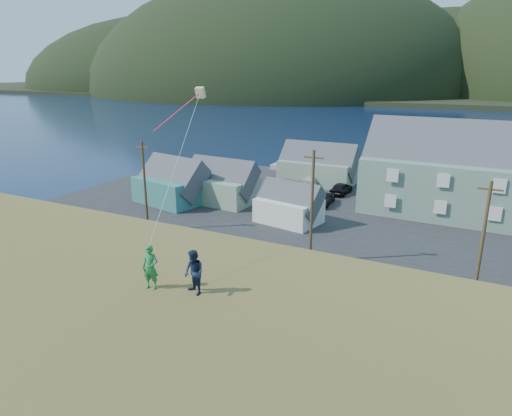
{
  "coord_description": "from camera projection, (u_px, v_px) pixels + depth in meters",
  "views": [
    {
      "loc": [
        11.84,
        -32.05,
        15.62
      ],
      "look_at": [
        1.65,
        -12.18,
        8.8
      ],
      "focal_mm": 32.0,
      "sensor_mm": 36.0,
      "label": 1
    }
  ],
  "objects": [
    {
      "name": "utility_poles",
      "position": [
        291.0,
        208.0,
        37.87
      ],
      "size": [
        30.17,
        0.24,
        9.43
      ],
      "color": "#47331E",
      "rests_on": "waterfront_lot"
    },
    {
      "name": "grass_strip",
      "position": [
        297.0,
        279.0,
        35.29
      ],
      "size": [
        110.0,
        8.0,
        0.1
      ],
      "primitive_type": "cube",
      "color": "#4C3D19",
      "rests_on": "ground"
    },
    {
      "name": "shed_palegreen_near",
      "position": [
        220.0,
        183.0,
        55.04
      ],
      "size": [
        9.3,
        6.2,
        6.48
      ],
      "rotation": [
        0.0,
        0.0,
        -0.07
      ],
      "color": "gray",
      "rests_on": "waterfront_lot"
    },
    {
      "name": "kite_flyer_navy",
      "position": [
        194.0,
        273.0,
        17.59
      ],
      "size": [
        1.07,
        0.97,
        1.79
      ],
      "primitive_type": "imported",
      "rotation": [
        0.0,
        0.0,
        -0.41
      ],
      "color": "#17233F",
      "rests_on": "hillside"
    },
    {
      "name": "shed_white",
      "position": [
        289.0,
        204.0,
        47.63
      ],
      "size": [
        7.41,
        5.58,
        5.34
      ],
      "rotation": [
        0.0,
        0.0,
        -0.18
      ],
      "color": "silver",
      "rests_on": "waterfront_lot"
    },
    {
      "name": "far_shore",
      "position": [
        478.0,
        91.0,
        317.54
      ],
      "size": [
        900.0,
        320.0,
        2.0
      ],
      "primitive_type": "cube",
      "color": "black",
      "rests_on": "ground"
    },
    {
      "name": "parked_cars",
      "position": [
        301.0,
        190.0,
        58.24
      ],
      "size": [
        22.9,
        14.05,
        1.58
      ],
      "color": "#A09FA4",
      "rests_on": "waterfront_lot"
    },
    {
      "name": "shed_palegreen_far",
      "position": [
        318.0,
        165.0,
        63.89
      ],
      "size": [
        10.61,
        6.09,
        7.13
      ],
      "rotation": [
        0.0,
        0.0,
        -0.0
      ],
      "color": "slate",
      "rests_on": "waterfront_lot"
    },
    {
      "name": "waterfront_lot",
      "position": [
        361.0,
        213.0,
        51.46
      ],
      "size": [
        72.0,
        36.0,
        0.12
      ],
      "primitive_type": "cube",
      "color": "#28282B",
      "rests_on": "ground"
    },
    {
      "name": "shed_teal",
      "position": [
        172.0,
        182.0,
        54.89
      ],
      "size": [
        9.67,
        7.67,
        6.8
      ],
      "rotation": [
        0.0,
        0.0,
        -0.21
      ],
      "color": "#306F70",
      "rests_on": "waterfront_lot"
    },
    {
      "name": "kite_rig",
      "position": [
        196.0,
        97.0,
        23.5
      ],
      "size": [
        1.86,
        4.03,
        9.63
      ],
      "color": "beige",
      "rests_on": "ground"
    },
    {
      "name": "ground",
      "position": [
        306.0,
        270.0,
        37.01
      ],
      "size": [
        900.0,
        900.0,
        0.0
      ],
      "primitive_type": "plane",
      "color": "#0A1638",
      "rests_on": "ground"
    },
    {
      "name": "wharf",
      "position": [
        361.0,
        167.0,
        73.53
      ],
      "size": [
        26.0,
        14.0,
        0.9
      ],
      "primitive_type": "cube",
      "color": "gray",
      "rests_on": "ground"
    },
    {
      "name": "kite_flyer_green",
      "position": [
        150.0,
        267.0,
        18.03
      ],
      "size": [
        0.75,
        0.58,
        1.81
      ],
      "primitive_type": "imported",
      "rotation": [
        0.0,
        0.0,
        0.24
      ],
      "color": "#207739",
      "rests_on": "hillside"
    }
  ]
}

